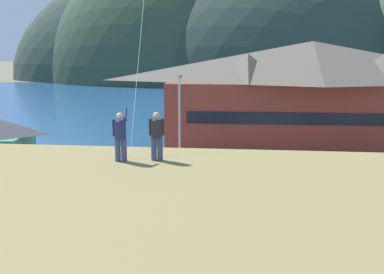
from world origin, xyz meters
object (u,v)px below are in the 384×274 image
moored_boat_wharfside (201,121)px  parking_light_pole (180,118)px  moored_boat_outer_mooring (255,122)px  moored_boat_inner_slip (203,115)px  parked_car_back_row_right (363,177)px  harbor_lodge (310,93)px  parked_car_front_row_silver (187,178)px  parked_car_mid_row_far (78,171)px  person_companion (157,135)px  person_kite_flyer (120,135)px  parked_car_back_row_left (209,208)px  wharf_dock (229,123)px

moored_boat_wharfside → parking_light_pole: bearing=-89.6°
moored_boat_outer_mooring → moored_boat_inner_slip: same height
parking_light_pole → parked_car_back_row_right: bearing=-14.5°
parked_car_back_row_right → harbor_lodge: bearing=97.4°
parked_car_front_row_silver → parked_car_mid_row_far: (-8.22, 0.73, 0.00)m
moored_boat_outer_mooring → parking_light_pole: parking_light_pole is taller
harbor_lodge → person_companion: 31.10m
person_companion → harbor_lodge: bearing=71.4°
moored_boat_outer_mooring → moored_boat_inner_slip: size_ratio=0.86×
person_kite_flyer → parked_car_mid_row_far: bearing=116.0°
parked_car_back_row_left → parked_car_mid_row_far: bearing=146.7°
moored_boat_outer_mooring → parked_car_mid_row_far: moored_boat_outer_mooring is taller
parked_car_back_row_right → parked_car_mid_row_far: size_ratio=0.99×
wharf_dock → moored_boat_outer_mooring: moored_boat_outer_mooring is taller
wharf_dock → parked_car_back_row_right: size_ratio=3.68×
parked_car_front_row_silver → parked_car_back_row_right: bearing=6.2°
person_companion → parked_car_back_row_left: bearing=81.3°
parked_car_back_row_right → person_kite_flyer: 21.49m
wharf_dock → moored_boat_outer_mooring: 3.67m
person_companion → moored_boat_wharfside: bearing=92.7°
wharf_dock → parked_car_mid_row_far: (-10.42, -27.35, 0.71)m
moored_boat_outer_mooring → person_kite_flyer: bearing=-98.6°
parked_car_back_row_left → parked_car_back_row_right: bearing=35.0°
harbor_lodge → parked_car_front_row_silver: size_ratio=6.91×
moored_boat_wharfside → parking_light_pole: parking_light_pole is taller
harbor_lodge → moored_boat_wharfside: bearing=134.3°
wharf_dock → person_companion: size_ratio=8.93×
moored_boat_wharfside → parked_car_mid_row_far: 27.22m
parked_car_back_row_right → parked_car_mid_row_far: bearing=-178.3°
harbor_lodge → person_companion: size_ratio=17.10×
moored_boat_outer_mooring → person_kite_flyer: person_kite_flyer is taller
parked_car_mid_row_far → person_companion: bearing=-60.0°
moored_boat_inner_slip → person_kite_flyer: 46.85m
harbor_lodge → parking_light_pole: (-11.67, -10.10, -1.08)m
parked_car_back_row_left → parked_car_mid_row_far: same height
wharf_dock → parked_car_back_row_left: (-0.29, -34.00, 0.71)m
harbor_lodge → moored_boat_outer_mooring: bearing=112.2°
parked_car_mid_row_far → parking_light_pole: (7.03, 4.10, 3.48)m
wharf_dock → person_kite_flyer: size_ratio=8.36×
harbor_lodge → moored_boat_outer_mooring: size_ratio=4.24×
parked_car_back_row_right → parked_car_mid_row_far: same height
harbor_lodge → parked_car_mid_row_far: bearing=-142.8°
moored_boat_inner_slip → parked_car_back_row_right: bearing=-65.6°
moored_boat_outer_mooring → parked_car_mid_row_far: (-13.85, -26.09, 0.34)m
parked_car_mid_row_far → person_companion: (8.81, -15.25, 5.90)m
parked_car_mid_row_far → harbor_lodge: bearing=37.2°
parked_car_back_row_left → parked_car_mid_row_far: 12.11m
parked_car_front_row_silver → moored_boat_inner_slip: bearing=92.7°
moored_boat_wharfside → parked_car_front_row_silver: size_ratio=1.78×
moored_boat_inner_slip → wharf_dock: bearing=-44.0°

